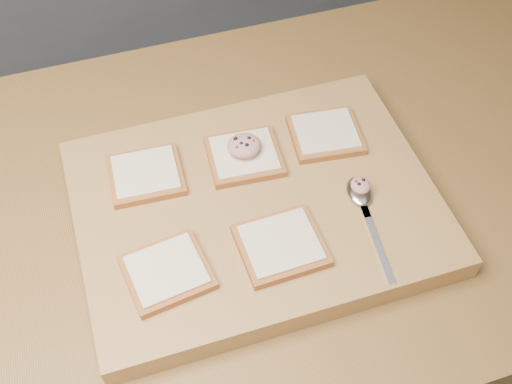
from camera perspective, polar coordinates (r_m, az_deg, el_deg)
island_counter at (r=1.41m, az=-3.18°, el=-11.82°), size 2.00×0.80×0.90m
cutting_board at (r=0.99m, az=0.00°, el=-1.33°), size 0.54×0.41×0.04m
bread_far_left at (r=1.00m, az=-9.76°, el=1.54°), size 0.12×0.11×0.02m
bread_far_center at (r=1.01m, az=-1.05°, el=3.23°), size 0.12×0.11×0.02m
bread_far_right at (r=1.05m, az=6.19°, el=5.16°), size 0.12×0.11×0.02m
bread_near_left at (r=0.90m, az=-7.92°, el=-7.04°), size 0.12×0.12×0.02m
bread_near_center at (r=0.91m, az=2.22°, el=-4.74°), size 0.12×0.11×0.02m
tuna_salad_dollop at (r=1.00m, az=-1.07°, el=4.16°), size 0.05×0.05×0.02m
spoon at (r=0.98m, az=9.39°, el=-0.60°), size 0.05×0.19×0.01m
spoon_salad at (r=0.97m, az=9.27°, el=0.60°), size 0.03×0.03×0.02m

